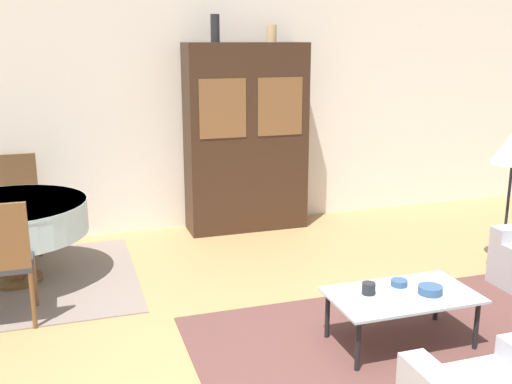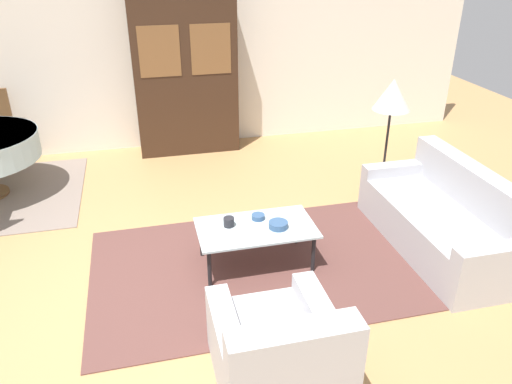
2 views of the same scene
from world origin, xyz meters
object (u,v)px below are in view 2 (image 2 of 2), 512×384
armchair (279,355)px  display_cabinet (185,75)px  bowl (278,225)px  couch (445,220)px  cup (229,222)px  bowl_small (258,217)px  coffee_table (256,230)px  floor_lamp (392,98)px

armchair → display_cabinet: display_cabinet is taller
bowl → couch: bearing=-2.6°
display_cabinet → cup: bearing=-89.7°
armchair → bowl_small: bearing=81.0°
cup → coffee_table: bearing=-17.3°
armchair → bowl: size_ratio=5.26×
couch → display_cabinet: bearing=33.4°
armchair → coffee_table: size_ratio=0.86×
couch → coffee_table: size_ratio=1.74×
armchair → bowl_small: size_ratio=7.51×
coffee_table → armchair: bearing=-97.8°
display_cabinet → cup: (0.01, -2.96, -0.63)m
display_cabinet → armchair: bearing=-89.3°
armchair → floor_lamp: size_ratio=0.67×
bowl → cup: bearing=162.6°
coffee_table → display_cabinet: bearing=94.7°
couch → bowl: size_ratio=10.64×
armchair → bowl_small: 1.59m
floor_lamp → bowl_small: bearing=-151.6°
couch → cup: (-2.08, 0.21, 0.15)m
bowl_small → floor_lamp: bearing=28.4°
armchair → display_cabinet: size_ratio=0.43×
armchair → floor_lamp: (2.00, 2.52, 0.87)m
bowl → bowl_small: 0.24m
display_cabinet → bowl: 3.19m
bowl → bowl_small: bearing=125.4°
couch → armchair: size_ratio=2.02×
coffee_table → display_cabinet: (-0.25, 3.04, 0.71)m
display_cabinet → floor_lamp: 2.84m
couch → floor_lamp: size_ratio=1.35×
cup → couch: bearing=-5.8°
floor_lamp → bowl_small: (-1.75, -0.95, -0.73)m
floor_lamp → cup: 2.39m
couch → floor_lamp: bearing=2.0°
coffee_table → cup: size_ratio=10.93×
coffee_table → bowl_small: (0.05, 0.13, 0.06)m
couch → armchair: (-2.04, -1.30, -0.00)m
floor_lamp → cup: floor_lamp is taller
coffee_table → cup: bearing=162.7°
armchair → bowl_small: (0.25, 1.57, 0.14)m
display_cabinet → bowl: bearing=-81.9°
couch → bowl_small: 1.82m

